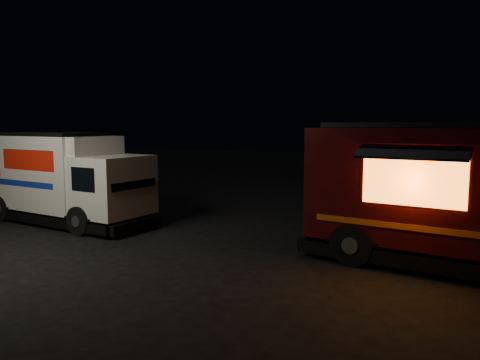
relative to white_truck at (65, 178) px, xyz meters
The scene contains 3 objects.
ground 4.63m from the white_truck, 13.10° to the right, with size 80.00×80.00×0.00m, color black.
white_truck is the anchor object (origin of this frame).
red_truck 11.50m from the white_truck, ahead, with size 6.83×2.51×3.18m, color #35090C, non-canonical shape.
Camera 1 is at (7.17, -9.90, 3.13)m, focal length 35.00 mm.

